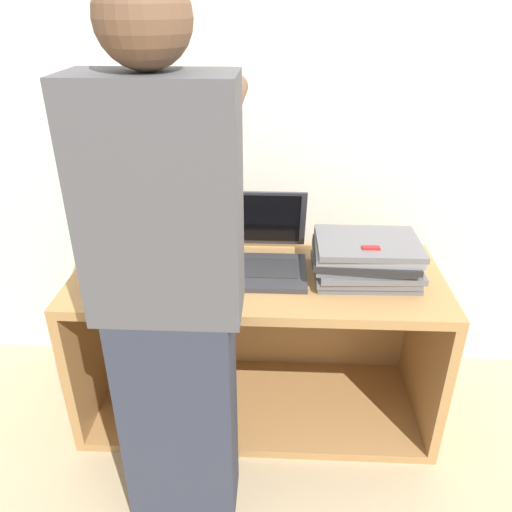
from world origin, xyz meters
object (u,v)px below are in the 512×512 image
(laptop_stack_right, at_px, (365,259))
(person, at_px, (170,299))
(laptop_open, at_px, (258,254))
(laptop_stack_left, at_px, (152,259))

(laptop_stack_right, bearing_deg, person, -143.49)
(laptop_open, bearing_deg, laptop_stack_right, -8.63)
(person, bearing_deg, laptop_stack_right, 36.51)
(person, bearing_deg, laptop_open, 66.72)
(laptop_open, distance_m, laptop_stack_left, 0.39)
(laptop_stack_left, xyz_separation_m, laptop_stack_right, (0.78, 0.00, 0.02))
(laptop_stack_left, xyz_separation_m, person, (0.17, -0.45, 0.12))
(laptop_stack_left, distance_m, laptop_stack_right, 0.78)
(laptop_open, relative_size, laptop_stack_left, 0.97)
(laptop_stack_left, bearing_deg, laptop_stack_right, 0.07)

